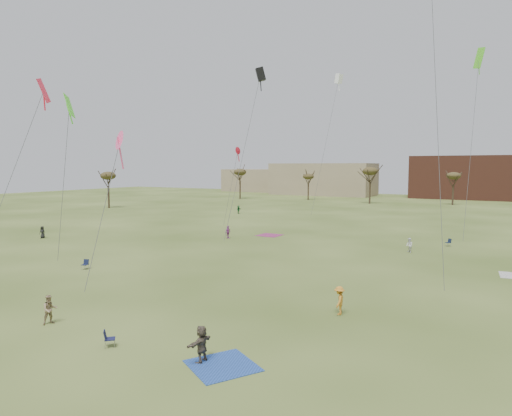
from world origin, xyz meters
The scene contains 18 objects.
ground centered at (0.00, 0.00, 0.00)m, with size 260.00×260.00×0.00m, color #344916.
spectator_fore_b centered at (-3.54, -5.62, 0.85)m, with size 0.83×0.64×1.70m, color #9D8564.
spectator_fore_c centered at (7.16, -5.40, 0.87)m, with size 1.62×0.51×1.74m, color brown.
flyer_mid_a centered at (-32.54, 14.14, 0.76)m, with size 0.75×0.48×1.53m, color black.
flyer_mid_b centered at (10.34, 4.34, 0.88)m, with size 1.14×0.65×1.76m, color orange.
spectator_mid_d centered at (-12.15, 25.87, 0.80)m, with size 0.94×0.39×1.60m, color #AD48A5.
spectator_mid_e centered at (9.77, 27.43, 0.78)m, with size 0.76×0.59×1.55m, color white.
flyer_far_a centered at (-27.15, 52.17, 0.78)m, with size 1.45×0.46×1.56m, color #226732.
blanket_blue centered at (8.24, -5.27, 0.00)m, with size 2.83×2.83×0.03m, color #254BA1.
blanket_plum centered at (-8.74, 30.67, 0.00)m, with size 2.93×2.93×0.03m, color #922D63.
camp_chair_left centered at (-13.36, 4.89, 0.26)m, with size 0.63×0.66×0.87m.
camp_chair_center centered at (2.07, -6.30, 0.26)m, with size 0.74×0.74×0.87m.
camp_chair_right centered at (12.80, 33.58, 0.26)m, with size 0.74×0.74×0.87m.
kites_aloft centered at (-2.78, 32.49, 19.31)m, with size 77.84×59.49×23.90m.
tree_line centered at (-2.85, 79.12, 7.09)m, with size 117.44×49.32×8.91m.
building_tan centered at (-35.00, 115.00, 5.00)m, with size 32.00×14.00×10.00m, color #937F60.
building_brick centered at (5.00, 120.00, 6.00)m, with size 26.00×16.00×12.00m, color brown.
building_tan_west centered at (-65.00, 122.00, 4.00)m, with size 20.00×12.00×8.00m, color #937F60.
Camera 1 is at (19.63, -21.89, 9.08)m, focal length 32.08 mm.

